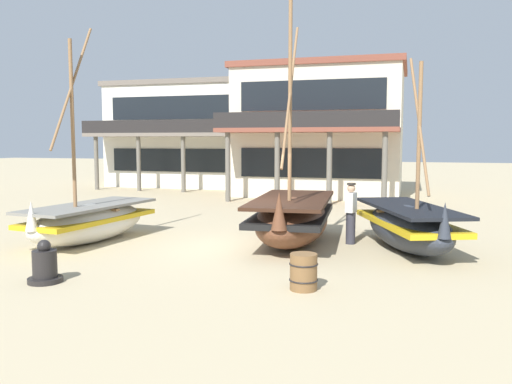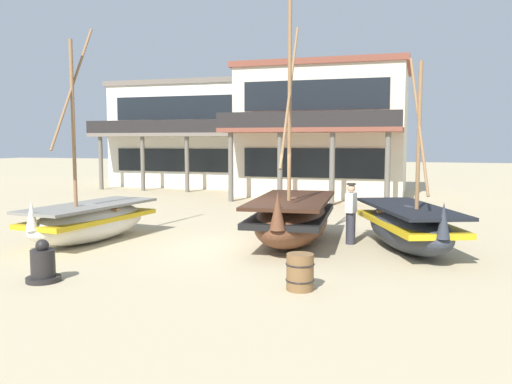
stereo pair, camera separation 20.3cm
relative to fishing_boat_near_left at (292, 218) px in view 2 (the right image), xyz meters
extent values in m
plane|color=tan|center=(-1.06, -0.93, -0.71)|extent=(120.00, 120.00, 0.00)
ellipsoid|color=brown|center=(0.00, 0.02, -0.07)|extent=(2.28, 4.91, 1.27)
cube|color=black|center=(0.00, 0.02, 0.09)|extent=(2.29, 4.73, 0.15)
cube|color=#351E13|center=(0.00, 0.02, 0.51)|extent=(2.33, 4.82, 0.09)
cone|color=brown|center=(0.19, -2.26, 0.50)|extent=(0.41, 0.41, 0.89)
cylinder|color=olive|center=(0.05, -0.57, 2.98)|extent=(0.10, 0.10, 5.61)
cylinder|color=olive|center=(0.05, -0.57, 3.36)|extent=(0.30, 2.79, 3.86)
cube|color=olive|center=(-0.03, 0.38, 0.37)|extent=(1.81, 0.31, 0.06)
ellipsoid|color=silver|center=(-5.51, -1.36, -0.18)|extent=(2.07, 4.41, 1.06)
cube|color=gold|center=(-5.51, -1.36, -0.05)|extent=(2.06, 4.24, 0.13)
cube|color=gray|center=(-5.51, -1.36, 0.31)|extent=(2.10, 4.33, 0.07)
cone|color=silver|center=(-5.76, -3.39, 0.30)|extent=(0.35, 0.35, 0.74)
cylinder|color=olive|center=(-5.57, -1.89, 2.41)|extent=(0.10, 0.10, 4.76)
cylinder|color=olive|center=(-5.57, -1.89, 3.53)|extent=(0.27, 1.69, 3.35)
cube|color=olive|center=(-5.47, -1.04, 0.19)|extent=(1.49, 0.34, 0.06)
ellipsoid|color=#2D333D|center=(3.07, 0.05, -0.13)|extent=(3.01, 4.61, 1.16)
cube|color=gold|center=(3.07, 0.05, 0.01)|extent=(2.96, 4.46, 0.14)
cube|color=black|center=(3.07, 0.05, 0.40)|extent=(3.02, 4.55, 0.08)
cone|color=#2D333D|center=(3.83, -1.90, 0.39)|extent=(0.39, 0.39, 0.81)
cylinder|color=olive|center=(3.27, -0.46, 2.07)|extent=(0.10, 0.10, 3.94)
cylinder|color=olive|center=(3.27, -0.46, 2.51)|extent=(0.59, 1.36, 3.40)
cube|color=olive|center=(2.95, 0.35, 0.27)|extent=(1.40, 0.68, 0.06)
cylinder|color=#33333D|center=(1.55, 0.43, -0.27)|extent=(0.26, 0.26, 0.88)
cube|color=silver|center=(1.55, 0.43, 0.44)|extent=(0.30, 0.40, 0.54)
sphere|color=tan|center=(1.55, 0.43, 0.83)|extent=(0.22, 0.22, 0.22)
cylinder|color=#2D2823|center=(1.55, 0.43, 0.95)|extent=(0.24, 0.24, 0.05)
cylinder|color=black|center=(-3.90, -5.28, -0.66)|extent=(0.68, 0.68, 0.10)
cylinder|color=black|center=(-3.90, -5.28, -0.33)|extent=(0.48, 0.48, 0.55)
sphere|color=black|center=(-3.90, -5.28, 0.03)|extent=(0.26, 0.26, 0.26)
cylinder|color=brown|center=(1.18, -4.34, -0.36)|extent=(0.52, 0.52, 0.70)
torus|color=black|center=(1.18, -4.34, -0.21)|extent=(0.56, 0.56, 0.03)
torus|color=black|center=(1.18, -4.34, -0.51)|extent=(0.56, 0.56, 0.03)
cube|color=beige|center=(-1.52, 14.05, 2.51)|extent=(8.28, 6.33, 6.44)
cube|color=brown|center=(-1.52, 14.05, 5.88)|extent=(8.62, 6.58, 0.30)
cube|color=black|center=(-1.52, 10.86, 1.06)|extent=(6.96, 0.06, 1.42)
cube|color=black|center=(-1.52, 10.86, 4.28)|extent=(6.96, 0.06, 1.42)
cube|color=brown|center=(-1.52, 9.79, 2.61)|extent=(8.28, 2.19, 0.20)
cylinder|color=#666056|center=(-5.07, 9.03, 0.90)|extent=(0.24, 0.24, 3.22)
cylinder|color=#666056|center=(-2.71, 9.03, 0.90)|extent=(0.24, 0.24, 3.22)
cylinder|color=#666056|center=(-0.34, 9.03, 0.90)|extent=(0.24, 0.24, 3.22)
cylinder|color=#666056|center=(2.03, 9.03, 0.90)|extent=(0.24, 0.24, 3.22)
cube|color=black|center=(-1.52, 8.74, 3.06)|extent=(8.28, 0.08, 0.70)
cube|color=silver|center=(-10.30, 16.94, 2.36)|extent=(9.61, 5.12, 6.15)
cube|color=#70665B|center=(-10.30, 16.94, 5.59)|extent=(9.99, 5.33, 0.30)
cube|color=black|center=(-10.30, 14.34, 0.98)|extent=(8.07, 0.06, 1.35)
cube|color=black|center=(-10.30, 14.34, 4.06)|extent=(8.07, 0.06, 1.35)
cube|color=#70665B|center=(-10.30, 13.30, 2.46)|extent=(9.61, 2.14, 0.20)
cylinder|color=#666056|center=(-14.42, 12.55, 0.83)|extent=(0.24, 0.24, 3.08)
cylinder|color=#666056|center=(-11.68, 12.55, 0.83)|extent=(0.24, 0.24, 3.08)
cylinder|color=#666056|center=(-8.93, 12.55, 0.83)|extent=(0.24, 0.24, 3.08)
cylinder|color=#666056|center=(-6.19, 12.55, 0.83)|extent=(0.24, 0.24, 3.08)
cube|color=black|center=(-10.30, 12.27, 2.91)|extent=(9.61, 0.08, 0.70)
camera|label=1|loc=(3.08, -13.94, 2.12)|focal=36.71mm
camera|label=2|loc=(3.27, -13.88, 2.12)|focal=36.71mm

